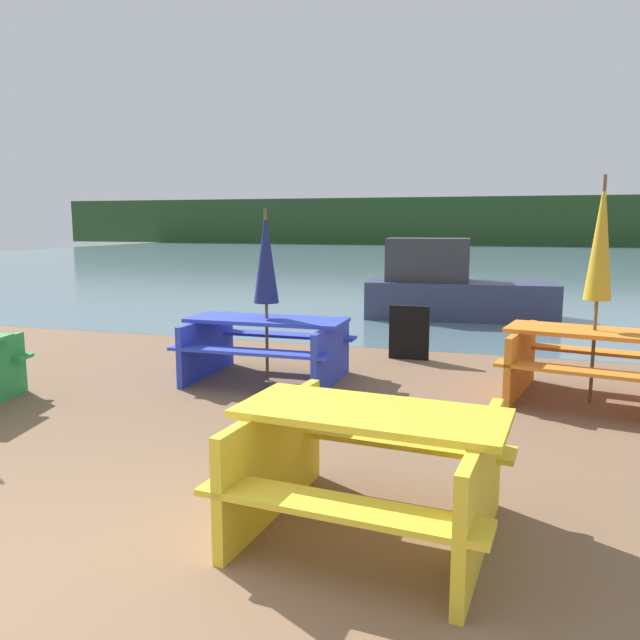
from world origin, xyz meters
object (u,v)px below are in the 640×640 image
object	(u,v)px
picnic_table_yellow	(370,461)
picnic_table_orange	(593,359)
umbrella_navy	(266,257)
picnic_table_blue	(267,342)
umbrella_gold	(601,240)
boat	(451,289)
signboard	(409,333)

from	to	relation	value
picnic_table_yellow	picnic_table_orange	xyz separation A→B (m)	(1.62, 3.44, 0.01)
picnic_table_yellow	umbrella_navy	size ratio (longest dim) A/B	0.84
picnic_table_yellow	picnic_table_blue	xyz separation A→B (m)	(-2.00, 3.31, 0.01)
picnic_table_orange	umbrella_gold	bearing A→B (deg)	63.43
umbrella_navy	boat	world-z (taller)	umbrella_navy
picnic_table_yellow	picnic_table_blue	size ratio (longest dim) A/B	0.91
picnic_table_blue	picnic_table_yellow	bearing A→B (deg)	-58.91
boat	umbrella_gold	bearing A→B (deg)	-75.58
umbrella_gold	umbrella_navy	size ratio (longest dim) A/B	1.15
picnic_table_yellow	umbrella_gold	distance (m)	4.00
boat	signboard	bearing A→B (deg)	-97.63
umbrella_navy	signboard	size ratio (longest dim) A/B	2.73
picnic_table_orange	umbrella_navy	distance (m)	3.76
picnic_table_blue	umbrella_navy	size ratio (longest dim) A/B	0.92
picnic_table_yellow	umbrella_gold	xyz separation A→B (m)	(1.62, 3.44, 1.25)
picnic_table_yellow	signboard	bearing A→B (deg)	96.32
picnic_table_yellow	signboard	size ratio (longest dim) A/B	2.28
signboard	picnic_table_yellow	bearing A→B (deg)	-83.68
picnic_table_orange	umbrella_gold	distance (m)	1.24
picnic_table_yellow	umbrella_navy	xyz separation A→B (m)	(-2.00, 3.31, 1.02)
picnic_table_blue	picnic_table_orange	distance (m)	3.62
picnic_table_orange	umbrella_navy	xyz separation A→B (m)	(-3.62, -0.13, 1.01)
picnic_table_blue	signboard	distance (m)	2.21
umbrella_gold	boat	distance (m)	6.08
picnic_table_blue	boat	xyz separation A→B (m)	(1.64, 5.77, 0.10)
umbrella_gold	signboard	world-z (taller)	umbrella_gold
picnic_table_blue	picnic_table_orange	bearing A→B (deg)	2.05
boat	signboard	size ratio (longest dim) A/B	5.02
umbrella_navy	boat	xyz separation A→B (m)	(1.64, 5.77, -0.91)
picnic_table_blue	signboard	bearing A→B (deg)	49.25
boat	umbrella_navy	bearing A→B (deg)	-110.77
picnic_table_orange	picnic_table_yellow	bearing A→B (deg)	-115.23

